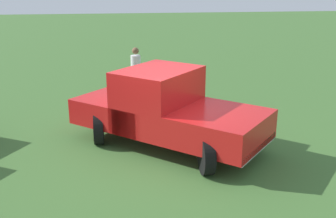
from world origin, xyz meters
TOP-DOWN VIEW (x-y plane):
  - ground_plane at (0.00, 0.00)m, footprint 80.00×80.00m
  - pickup_truck at (-0.25, 0.12)m, footprint 4.38×4.61m
  - person_bystander at (-4.37, -0.25)m, footprint 0.45×0.45m

SIDE VIEW (x-z plane):
  - ground_plane at x=0.00m, z-range 0.00..0.00m
  - pickup_truck at x=-0.25m, z-range 0.02..1.82m
  - person_bystander at x=-4.37m, z-range 0.10..1.77m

